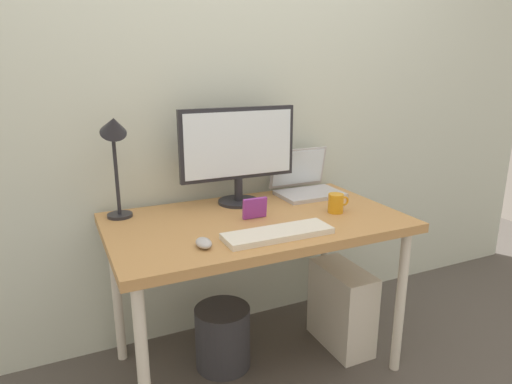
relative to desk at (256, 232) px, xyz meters
name	(u,v)px	position (x,y,z in m)	size (l,w,h in m)	color
ground_plane	(256,363)	(0.00, 0.00, -0.67)	(6.00, 6.00, 0.00)	#4C4742
back_wall	(219,84)	(0.00, 0.43, 0.63)	(4.40, 0.04, 2.60)	silver
desk	(256,232)	(0.00, 0.00, 0.00)	(1.28, 0.74, 0.74)	#B7844C
monitor	(238,149)	(0.02, 0.24, 0.33)	(0.57, 0.20, 0.46)	#232328
laptop	(305,183)	(0.40, 0.26, 0.12)	(0.32, 0.26, 0.23)	#B2B2B7
desk_lamp	(115,142)	(-0.54, 0.24, 0.40)	(0.11, 0.16, 0.47)	#232328
keyboard	(278,233)	(-0.01, -0.23, 0.08)	(0.44, 0.14, 0.02)	silver
mouse	(204,243)	(-0.31, -0.21, 0.08)	(0.06, 0.09, 0.03)	#B2B2B7
coffee_mug	(336,203)	(0.37, -0.08, 0.11)	(0.11, 0.07, 0.09)	orange
photo_frame	(255,208)	(-0.01, 0.00, 0.11)	(0.11, 0.02, 0.09)	purple
computer_tower	(342,307)	(0.46, -0.04, -0.46)	(0.18, 0.36, 0.42)	silver
wastebasket	(223,337)	(-0.15, 0.06, -0.52)	(0.26, 0.26, 0.30)	#333338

